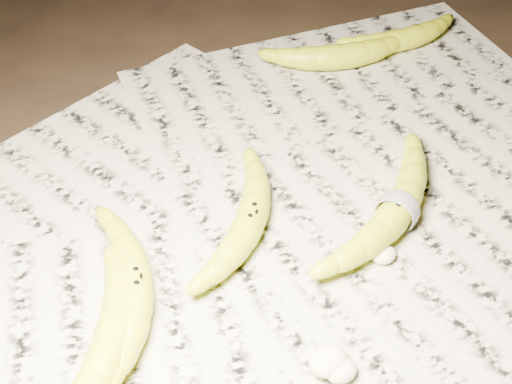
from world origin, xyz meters
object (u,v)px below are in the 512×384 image
banana_left_a (135,285)px  banana_taped (398,209)px  banana_center (250,218)px  banana_upper_b (405,37)px  banana_upper_a (341,54)px  banana_left_b (111,344)px

banana_left_a → banana_taped: banana_taped is taller
banana_left_a → banana_center: 0.15m
banana_left_a → banana_upper_b: (0.53, 0.24, -0.00)m
banana_center → banana_taped: bearing=-70.5°
banana_taped → banana_upper_a: 0.32m
banana_left_b → banana_upper_a: 0.55m
banana_left_b → banana_center: size_ratio=1.03×
banana_left_a → banana_center: same height
banana_taped → banana_upper_b: (0.24, 0.28, -0.00)m
banana_center → banana_upper_b: bearing=-16.1°
banana_left_b → banana_taped: size_ratio=0.87×
banana_center → banana_upper_a: size_ratio=1.00×
banana_left_a → banana_left_b: bearing=159.0°
banana_center → banana_left_a: bearing=144.1°
banana_left_a → banana_center: size_ratio=1.05×
banana_left_a → banana_left_b: (-0.05, -0.05, 0.00)m
banana_upper_b → banana_upper_a: bearing=-174.8°
banana_taped → banana_upper_a: bearing=37.9°
banana_upper_b → banana_left_b: bearing=-145.1°
banana_taped → banana_left_a: bearing=142.5°
banana_upper_a → banana_left_b: bearing=-129.8°
banana_left_b → banana_upper_a: size_ratio=1.03×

